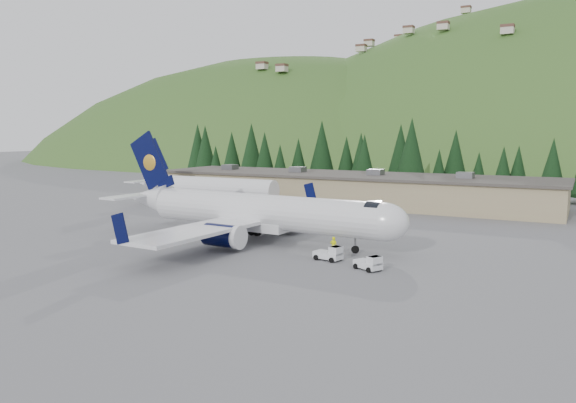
# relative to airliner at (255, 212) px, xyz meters

# --- Properties ---
(ground) EXTENTS (600.00, 600.00, 0.00)m
(ground) POSITION_rel_airliner_xyz_m (1.11, -0.06, -3.36)
(ground) COLOR #58585D
(airliner) EXTENTS (37.92, 35.56, 12.59)m
(airliner) POSITION_rel_airliner_xyz_m (0.00, 0.00, 0.00)
(airliner) COLOR white
(airliner) RESTS_ON ground
(second_airliner) EXTENTS (27.50, 11.00, 10.05)m
(second_airliner) POSITION_rel_airliner_xyz_m (-23.82, 21.94, -0.03)
(second_airliner) COLOR white
(second_airliner) RESTS_ON ground
(baggage_tug_a) EXTENTS (2.95, 2.06, 1.47)m
(baggage_tug_a) POSITION_rel_airliner_xyz_m (11.55, -4.92, -2.70)
(baggage_tug_a) COLOR silver
(baggage_tug_a) RESTS_ON ground
(baggage_tug_b) EXTENTS (2.93, 2.44, 1.40)m
(baggage_tug_b) POSITION_rel_airliner_xyz_m (16.28, -6.83, -2.73)
(baggage_tug_b) COLOR silver
(baggage_tug_b) RESTS_ON ground
(terminal_building) EXTENTS (71.00, 17.00, 6.10)m
(terminal_building) POSITION_rel_airliner_xyz_m (-3.90, 37.94, -0.73)
(terminal_building) COLOR #9C8967
(terminal_building) RESTS_ON ground
(ramp_worker) EXTENTS (0.80, 0.63, 1.91)m
(ramp_worker) POSITION_rel_airliner_xyz_m (10.89, -2.60, -2.40)
(ramp_worker) COLOR #F4FE00
(ramp_worker) RESTS_ON ground
(tree_line) EXTENTS (112.06, 17.75, 14.10)m
(tree_line) POSITION_rel_airliner_xyz_m (-7.64, 61.58, 4.13)
(tree_line) COLOR black
(tree_line) RESTS_ON ground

